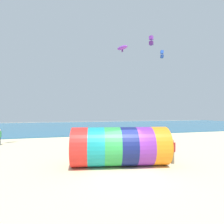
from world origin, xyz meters
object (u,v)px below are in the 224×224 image
Objects in this scene: giant_inflatable_tube at (120,146)px; kite_purple_box at (151,40)px; kite_purple_parafoil at (122,48)px; kite_blue_box at (162,54)px; kite_handler at (173,151)px; bystander_far_left at (90,137)px.

giant_inflatable_tube is 5.15× the size of kite_purple_box.
giant_inflatable_tube is at bearing -110.72° from kite_purple_parafoil.
kite_blue_box is at bearing -106.78° from kite_purple_box.
kite_purple_box reaches higher than kite_purple_parafoil.
kite_blue_box is 0.63× the size of kite_purple_box.
kite_blue_box reaches higher than kite_purple_parafoil.
kite_handler is 1.06× the size of bystander_far_left.
bystander_far_left is (-2.60, 4.01, -9.17)m from kite_purple_parafoil.
kite_blue_box is (6.62, 5.46, 8.70)m from giant_inflatable_tube.
bystander_far_left is (-7.41, 3.35, -9.18)m from kite_blue_box.
giant_inflatable_tube is 12.23m from kite_blue_box.
giant_inflatable_tube is at bearing 170.99° from kite_handler.
bystander_far_left is at bearing -166.70° from kite_purple_box.
bystander_far_left is at bearing 155.67° from kite_blue_box.
kite_purple_box is 9.74m from kite_purple_parafoil.
kite_handler is 10.76m from kite_purple_parafoil.
kite_handler is at bearing -9.01° from giant_inflatable_tube.
kite_purple_parafoil reaches higher than bystander_far_left.
kite_blue_box is (2.88, 6.06, 9.12)m from kite_handler.
bystander_far_left is at bearing 115.69° from kite_handler.
kite_purple_box is at bearing 13.30° from bystander_far_left.
kite_handler is 1.33× the size of kite_purple_parafoil.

